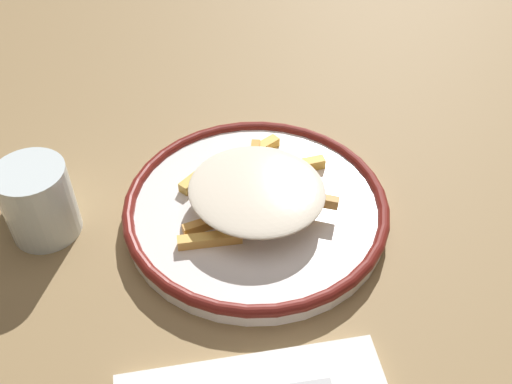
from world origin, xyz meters
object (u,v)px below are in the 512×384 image
at_px(water_glass, 38,201).
at_px(salt_shaker, 13,186).
at_px(fries_heap, 255,188).
at_px(plate, 256,208).

relative_size(water_glass, salt_shaker, 1.23).
distance_m(water_glass, salt_shaker, 0.05).
xyz_separation_m(fries_heap, salt_shaker, (0.05, 0.27, -0.01)).
xyz_separation_m(plate, water_glass, (0.01, 0.23, 0.03)).
distance_m(fries_heap, salt_shaker, 0.27).
bearing_deg(water_glass, salt_shaker, 42.36).
height_order(fries_heap, salt_shaker, salt_shaker).
relative_size(plate, salt_shaker, 4.16).
xyz_separation_m(water_glass, salt_shaker, (0.04, 0.03, -0.01)).
relative_size(fries_heap, salt_shaker, 3.02).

